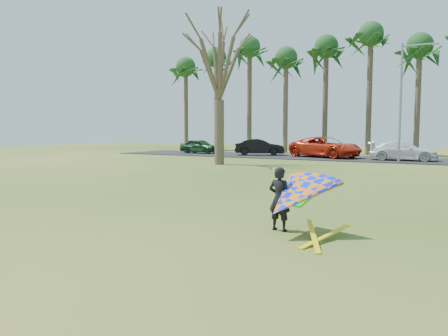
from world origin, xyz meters
The scene contains 16 objects.
ground centered at (0.00, 0.00, 0.00)m, with size 100.00×100.00×0.00m, color #1E4D10.
parking_strip centered at (0.00, 25.00, 0.03)m, with size 46.00×7.00×0.06m, color black.
palm_0 centered at (-22.00, 31.00, 9.17)m, with size 4.84×4.84×10.84m.
palm_1 centered at (-18.00, 31.00, 9.85)m, with size 4.84×4.84×11.54m.
palm_2 centered at (-14.00, 31.00, 10.52)m, with size 4.84×4.84×12.24m.
palm_3 centered at (-10.00, 31.00, 9.17)m, with size 4.84×4.84×10.84m.
palm_4 centered at (-6.00, 31.00, 9.85)m, with size 4.84×4.84×11.54m.
palm_5 centered at (-2.00, 31.00, 10.52)m, with size 4.84×4.84×12.24m.
palm_6 centered at (2.00, 31.00, 9.17)m, with size 4.84×4.84×10.84m.
bare_tree_left centered at (-8.00, 15.00, 6.92)m, with size 6.60×6.60×9.70m.
streetlight centered at (2.16, 22.00, 4.46)m, with size 2.28×0.18×8.00m.
car_0 centered at (-16.08, 24.91, 0.73)m, with size 1.59×3.95×1.35m, color #173A1E.
car_1 centered at (-9.90, 25.02, 0.76)m, with size 1.49×4.27×1.41m, color black.
car_2 centered at (-4.03, 24.98, 0.89)m, with size 2.75×5.96×1.66m, color red.
car_3 centered at (1.96, 24.23, 0.74)m, with size 1.91×4.70×1.36m, color white.
kite_flyer centered at (3.33, -0.72, 0.84)m, with size 2.13×2.39×2.02m.
Camera 1 is at (6.73, -9.46, 2.26)m, focal length 35.00 mm.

